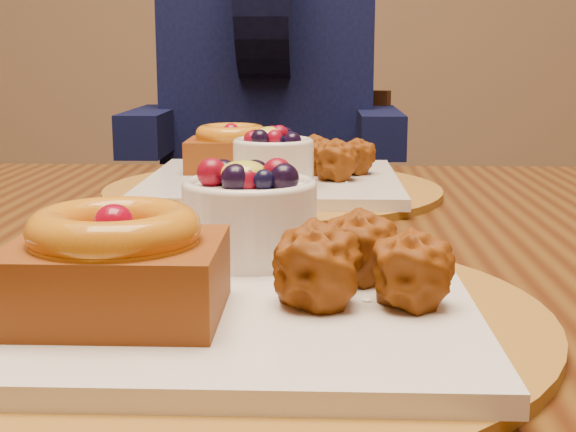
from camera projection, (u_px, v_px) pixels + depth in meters
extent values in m
cube|color=#37190A|center=(259.00, 261.00, 0.70)|extent=(1.60, 0.90, 0.04)
cylinder|color=brown|center=(231.00, 317.00, 0.48)|extent=(0.38, 0.38, 0.01)
cube|color=silver|center=(231.00, 301.00, 0.48)|extent=(0.28, 0.28, 0.01)
cube|color=#532407|center=(117.00, 279.00, 0.43)|extent=(0.11, 0.09, 0.04)
torus|color=#9E4709|center=(114.00, 229.00, 0.42)|extent=(0.09, 0.09, 0.02)
sphere|color=maroon|center=(114.00, 225.00, 0.42)|extent=(0.02, 0.02, 0.02)
sphere|color=#7E3C09|center=(359.00, 249.00, 0.49)|extent=(0.04, 0.04, 0.04)
sphere|color=#7E3C09|center=(315.00, 270.00, 0.45)|extent=(0.04, 0.04, 0.04)
sphere|color=#7E3C09|center=(411.00, 271.00, 0.44)|extent=(0.04, 0.04, 0.04)
cylinder|color=silver|center=(250.00, 222.00, 0.54)|extent=(0.09, 0.09, 0.05)
torus|color=silver|center=(250.00, 185.00, 0.54)|extent=(0.09, 0.09, 0.01)
ellipsoid|color=gold|center=(243.00, 173.00, 0.54)|extent=(0.03, 0.03, 0.02)
cylinder|color=brown|center=(273.00, 190.00, 0.91)|extent=(0.38, 0.38, 0.01)
cube|color=silver|center=(273.00, 181.00, 0.91)|extent=(0.28, 0.28, 0.01)
cube|color=#532407|center=(232.00, 155.00, 0.94)|extent=(0.10, 0.08, 0.04)
torus|color=#9E4709|center=(231.00, 134.00, 0.94)|extent=(0.08, 0.08, 0.02)
sphere|color=maroon|center=(231.00, 132.00, 0.94)|extent=(0.02, 0.02, 0.02)
sphere|color=#7E3C09|center=(335.00, 163.00, 0.88)|extent=(0.04, 0.04, 0.04)
sphere|color=#7E3C09|center=(313.00, 158.00, 0.92)|extent=(0.04, 0.04, 0.04)
sphere|color=#7E3C09|center=(355.00, 158.00, 0.92)|extent=(0.04, 0.04, 0.04)
cylinder|color=silver|center=(273.00, 165.00, 0.83)|extent=(0.08, 0.08, 0.05)
torus|color=silver|center=(273.00, 142.00, 0.83)|extent=(0.08, 0.08, 0.01)
ellipsoid|color=gold|center=(269.00, 134.00, 0.83)|extent=(0.03, 0.03, 0.02)
cube|color=black|center=(261.00, 302.00, 1.63)|extent=(0.53, 0.53, 0.04)
cylinder|color=black|center=(144.00, 420.00, 1.59)|extent=(0.03, 0.03, 0.39)
cylinder|color=black|center=(229.00, 359.00, 1.90)|extent=(0.03, 0.03, 0.39)
cylinder|color=black|center=(368.00, 384.00, 1.75)|extent=(0.03, 0.03, 0.39)
cube|color=black|center=(298.00, 186.00, 1.75)|extent=(0.38, 0.18, 0.42)
cube|color=black|center=(268.00, 115.00, 1.64)|extent=(0.41, 0.22, 0.59)
cube|color=black|center=(152.00, 130.00, 1.53)|extent=(0.08, 0.29, 0.08)
cube|color=black|center=(378.00, 131.00, 1.52)|extent=(0.08, 0.29, 0.08)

